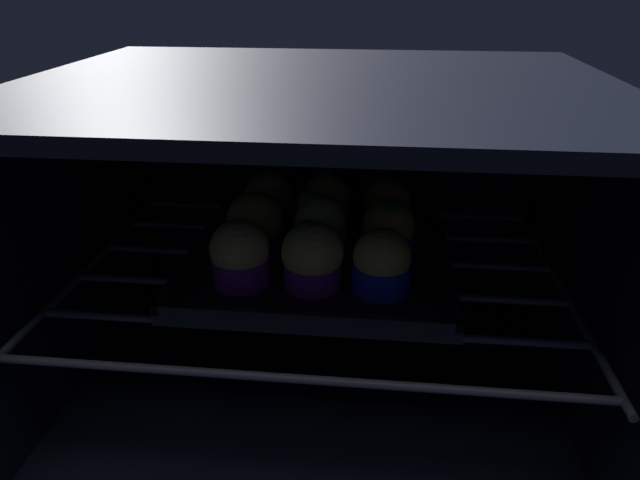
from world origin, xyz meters
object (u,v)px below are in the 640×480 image
muffin_row2_col2 (387,208)px  baking_tray (320,258)px  muffin_row1_col1 (317,227)px  muffin_row0_col1 (314,257)px  muffin_row2_col0 (269,202)px  muffin_row2_col1 (323,204)px  muffin_row0_col0 (240,255)px  muffin_row1_col0 (255,226)px  muffin_row0_col2 (382,264)px  muffin_row1_col2 (388,231)px

muffin_row2_col2 → baking_tray: bearing=-134.7°
baking_tray → muffin_row1_col1: 3.93cm
muffin_row0_col1 → muffin_row2_col0: bearing=116.9°
muffin_row2_col1 → muffin_row0_col0: bearing=-115.8°
muffin_row0_col1 → muffin_row1_col0: same height
baking_tray → muffin_row0_col1: (0.19, -7.33, 3.81)cm
muffin_row0_col0 → muffin_row0_col2: muffin_row0_col0 is taller
muffin_row0_col1 → muffin_row1_col0: (-7.68, 7.10, 0.09)cm
muffin_row1_col0 → muffin_row1_col2: 15.29cm
baking_tray → muffin_row0_col0: (-7.59, -7.50, 3.72)cm
muffin_row1_col0 → muffin_row2_col2: 17.04cm
muffin_row2_col2 → muffin_row1_col0: bearing=-152.4°
baking_tray → muffin_row1_col2: (7.78, 0.34, 3.69)cm
baking_tray → muffin_row0_col1: size_ratio=3.98×
muffin_row1_col0 → muffin_row1_col2: bearing=2.1°
muffin_row0_col1 → muffin_row1_col0: bearing=137.2°
baking_tray → muffin_row1_col1: bearing=165.5°
muffin_row1_col0 → muffin_row1_col2: muffin_row1_col0 is taller
muffin_row1_col1 → muffin_row2_col2: bearing=43.7°
baking_tray → muffin_row1_col2: bearing=2.5°
muffin_row1_col2 → muffin_row2_col2: (-0.18, 7.34, -0.11)cm
muffin_row2_col2 → muffin_row2_col1: bearing=-178.6°
muffin_row1_col2 → muffin_row2_col1: muffin_row2_col1 is taller
muffin_row2_col0 → muffin_row0_col0: bearing=-90.9°
muffin_row0_col2 → muffin_row1_col0: 16.29cm
muffin_row2_col0 → muffin_row2_col2: 14.95cm
muffin_row0_col2 → muffin_row1_col1: bearing=134.6°
muffin_row1_col1 → muffin_row2_col2: (7.93, 7.59, -0.34)cm
muffin_row1_col1 → muffin_row2_col0: 10.20cm
muffin_row1_col1 → muffin_row2_col1: size_ratio=1.03×
muffin_row0_col1 → muffin_row2_col1: bearing=92.1°
muffin_row0_col0 → muffin_row2_col1: muffin_row2_col1 is taller
muffin_row0_col0 → muffin_row0_col2: bearing=0.2°
muffin_row1_col0 → muffin_row2_col1: muffin_row2_col1 is taller
muffin_row0_col1 → muffin_row2_col0: size_ratio=1.03×
muffin_row0_col2 → muffin_row2_col0: muffin_row2_col0 is taller
muffin_row0_col0 → muffin_row1_col2: size_ratio=0.98×
baking_tray → muffin_row2_col0: 11.17cm
muffin_row2_col0 → muffin_row2_col1: size_ratio=0.96×
muffin_row0_col2 → muffin_row1_col2: bearing=85.0°
muffin_row0_col0 → muffin_row1_col2: 17.26cm
muffin_row2_col0 → muffin_row1_col2: bearing=-25.3°
muffin_row1_col0 → baking_tray: bearing=1.8°
muffin_row1_col1 → muffin_row1_col2: bearing=1.8°
muffin_row0_col1 → muffin_row2_col1: same height
muffin_row1_col2 → muffin_row0_col2: bearing=-95.0°
muffin_row1_col2 → muffin_row2_col1: size_ratio=0.96×
muffin_row1_col0 → muffin_row0_col0: bearing=-90.8°
muffin_row0_col0 → muffin_row1_col1: muffin_row1_col1 is taller
baking_tray → muffin_row2_col0: muffin_row2_col0 is taller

